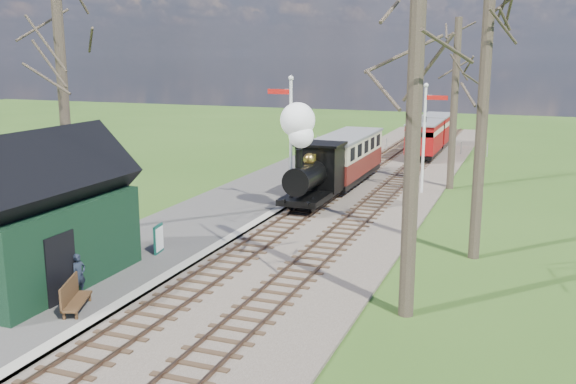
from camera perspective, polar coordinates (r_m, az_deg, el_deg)
name	(u,v)px	position (r m, az deg, el deg)	size (l,w,h in m)	color
ground	(74,372)	(16.06, -18.46, -14.94)	(140.00, 140.00, 0.00)	#305219
distant_hills	(450,254)	(79.20, 14.18, -5.34)	(114.40, 48.00, 22.02)	#385B23
ballast_bed	(365,189)	(34.60, 6.86, 0.26)	(8.00, 60.00, 0.10)	brown
track_near	(342,186)	(34.92, 4.79, 0.50)	(1.60, 60.00, 0.15)	brown
track_far	(389,190)	(34.31, 8.97, 0.18)	(1.60, 60.00, 0.15)	brown
platform	(217,215)	(28.90, -6.36, -2.01)	(5.00, 44.00, 0.20)	#474442
coping_strip	(264,219)	(27.95, -2.16, -2.42)	(0.40, 44.00, 0.21)	#B2AD9E
station_shed	(40,219)	(20.81, -21.16, -2.23)	(3.25, 6.30, 4.78)	black
semaphore_near	(289,134)	(28.96, 0.13, 5.19)	(1.22, 0.24, 6.22)	silver
semaphore_far	(426,130)	(33.48, 12.13, 5.40)	(1.22, 0.24, 5.72)	silver
bare_trees	(286,111)	(22.56, -0.19, 7.24)	(15.51, 22.39, 12.00)	#382D23
fence_line	(399,145)	(48.21, 9.80, 4.14)	(12.60, 0.08, 1.00)	slate
locomotive	(311,162)	(29.65, 2.05, 2.65)	(1.96, 4.58, 4.90)	black
coach	(347,156)	(35.47, 5.23, 3.20)	(2.29, 7.85, 2.41)	black
red_carriage_a	(424,139)	(45.01, 12.03, 4.66)	(2.00, 4.94, 2.10)	black
red_carriage_b	(436,130)	(50.42, 13.02, 5.40)	(2.00, 4.94, 2.10)	black
sign_board	(159,239)	(23.31, -11.43, -4.11)	(0.19, 0.70, 1.02)	#0E4437
bench	(73,296)	(18.88, -18.59, -8.77)	(0.99, 1.58, 0.87)	#482F1A
person	(79,275)	(19.88, -18.08, -6.99)	(0.46, 0.30, 1.26)	#1A212F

